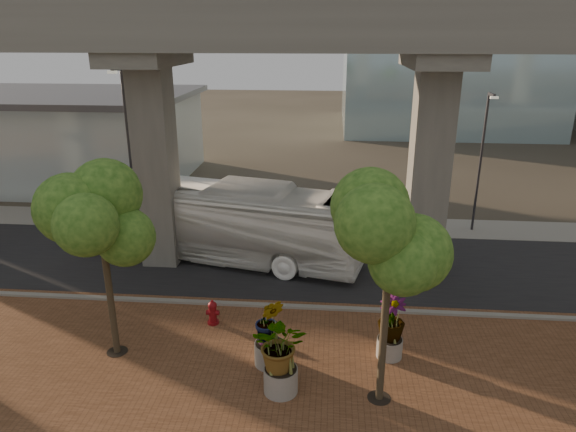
{
  "coord_description": "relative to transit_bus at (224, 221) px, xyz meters",
  "views": [
    {
      "loc": [
        1.84,
        -19.81,
        10.29
      ],
      "look_at": [
        0.06,
        0.5,
        3.0
      ],
      "focal_mm": 32.0,
      "sensor_mm": 36.0,
      "label": 1
    }
  ],
  "objects": [
    {
      "name": "ground",
      "position": [
        3.17,
        -2.67,
        -1.86
      ],
      "size": [
        160.0,
        160.0,
        0.0
      ],
      "primitive_type": "plane",
      "color": "#363027",
      "rests_on": "ground"
    },
    {
      "name": "brick_plaza",
      "position": [
        3.17,
        -10.67,
        -1.83
      ],
      "size": [
        70.0,
        13.0,
        0.06
      ],
      "primitive_type": "cube",
      "color": "brown",
      "rests_on": "ground"
    },
    {
      "name": "asphalt_road",
      "position": [
        3.17,
        -0.67,
        -1.84
      ],
      "size": [
        90.0,
        8.0,
        0.04
      ],
      "primitive_type": "cube",
      "color": "black",
      "rests_on": "ground"
    },
    {
      "name": "curb_strip",
      "position": [
        3.17,
        -4.67,
        -1.78
      ],
      "size": [
        70.0,
        0.25,
        0.16
      ],
      "primitive_type": "cube",
      "color": "gray",
      "rests_on": "ground"
    },
    {
      "name": "far_sidewalk",
      "position": [
        3.17,
        4.83,
        -1.83
      ],
      "size": [
        90.0,
        3.0,
        0.06
      ],
      "primitive_type": "cube",
      "color": "gray",
      "rests_on": "ground"
    },
    {
      "name": "transit_viaduct",
      "position": [
        3.17,
        -0.67,
        5.43
      ],
      "size": [
        72.0,
        5.6,
        12.4
      ],
      "color": "gray",
      "rests_on": "ground"
    },
    {
      "name": "station_pavilion",
      "position": [
        -16.83,
        13.33,
        1.36
      ],
      "size": [
        23.0,
        13.0,
        6.3
      ],
      "color": "silver",
      "rests_on": "ground"
    },
    {
      "name": "transit_bus",
      "position": [
        0.0,
        0.0,
        0.0
      ],
      "size": [
        13.72,
        6.25,
        3.72
      ],
      "primitive_type": "imported",
      "rotation": [
        0.0,
        0.0,
        1.33
      ],
      "color": "white",
      "rests_on": "ground"
    },
    {
      "name": "fire_hydrant",
      "position": [
        0.77,
        -6.1,
        -1.34
      ],
      "size": [
        0.48,
        0.43,
        0.96
      ],
      "color": "maroon",
      "rests_on": "ground"
    },
    {
      "name": "planter_front",
      "position": [
        3.67,
        -9.71,
        -0.27
      ],
      "size": [
        2.3,
        2.3,
        2.53
      ],
      "color": "gray",
      "rests_on": "ground"
    },
    {
      "name": "planter_right",
      "position": [
        7.11,
        -7.62,
        -0.44
      ],
      "size": [
        2.1,
        2.1,
        2.24
      ],
      "color": "gray",
      "rests_on": "ground"
    },
    {
      "name": "planter_left",
      "position": [
        3.18,
        -8.37,
        -0.33
      ],
      "size": [
        2.2,
        2.2,
        2.42
      ],
      "color": "#9A948B",
      "rests_on": "ground"
    },
    {
      "name": "street_tree_near_west",
      "position": [
        -2.08,
        -8.17,
        2.93
      ],
      "size": [
        3.82,
        3.82,
        6.49
      ],
      "color": "#473B29",
      "rests_on": "ground"
    },
    {
      "name": "street_tree_near_east",
      "position": [
        6.62,
        -9.77,
        3.28
      ],
      "size": [
        3.87,
        3.87,
        6.86
      ],
      "color": "#473B29",
      "rests_on": "ground"
    },
    {
      "name": "streetlamp_west",
      "position": [
        -5.53,
        2.89,
        3.21
      ],
      "size": [
        0.43,
        1.26,
        8.68
      ],
      "color": "#28282D",
      "rests_on": "ground"
    },
    {
      "name": "streetlamp_east",
      "position": [
        12.83,
        4.62,
        2.49
      ],
      "size": [
        0.37,
        1.08,
        7.44
      ],
      "color": "#2F2F34",
      "rests_on": "ground"
    }
  ]
}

